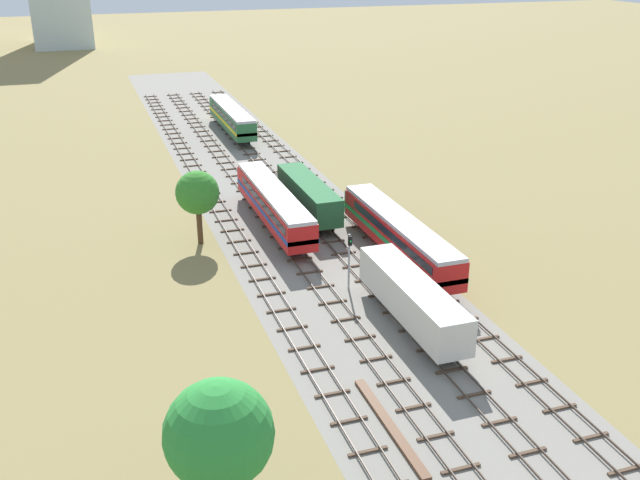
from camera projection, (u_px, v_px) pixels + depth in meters
ground_plane at (270, 195)px, 82.92m from camera, size 480.00×480.00×0.00m
ballast_bed at (270, 195)px, 82.92m from camera, size 16.87×176.00×0.01m
track_far_left at (212, 197)px, 81.83m from camera, size 2.40×126.00×0.29m
track_left at (249, 194)px, 83.10m from camera, size 2.40×126.00×0.29m
track_centre_left at (285, 190)px, 84.38m from camera, size 2.40×126.00×0.29m
track_centre at (320, 186)px, 85.65m from camera, size 2.40×126.00×0.29m
freight_boxcar_centre_left_nearest at (412, 298)px, 53.71m from camera, size 2.87×14.00×3.60m
diesel_railcar_centre_near at (399, 233)px, 65.21m from camera, size 2.96×20.50×3.80m
diesel_railcar_left_mid at (274, 203)px, 72.75m from camera, size 2.96×20.50×3.80m
freight_boxcar_centre_left_midfar at (308, 194)px, 75.76m from camera, size 2.87×14.00×3.60m
diesel_railcar_centre_left_far at (232, 117)px, 108.67m from camera, size 2.96×20.50×3.80m
signal_post_nearest at (349, 255)px, 59.37m from camera, size 0.28×0.47×4.92m
lineside_tree_0 at (197, 193)px, 67.83m from camera, size 4.13×4.13×7.22m
lineside_tree_1 at (219, 434)px, 34.13m from camera, size 5.34×5.34×8.08m
spare_rail_bundle at (390, 426)px, 43.27m from camera, size 0.60×10.00×0.24m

